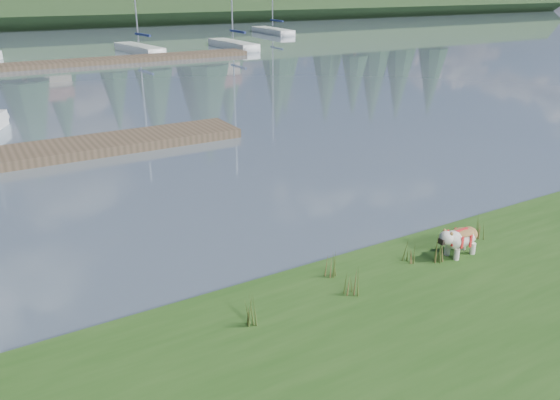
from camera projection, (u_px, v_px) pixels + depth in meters
ground at (31, 68)px, 34.84m from camera, size 200.00×200.00×0.00m
bulldog at (461, 237)px, 9.95m from camera, size 0.94×0.42×0.57m
dock_far at (63, 63)px, 35.72m from camera, size 26.00×2.20×0.30m
sailboat_bg_3 at (136, 48)px, 42.93m from camera, size 2.31×7.42×10.81m
sailboat_bg_4 at (230, 43)px, 45.86m from camera, size 1.56×7.58×11.20m
sailboat_bg_5 at (270, 30)px, 59.03m from camera, size 2.22×8.40×11.83m
weed_0 at (353, 280)px, 8.70m from camera, size 0.17×0.14×0.62m
weed_1 at (332, 263)px, 9.25m from camera, size 0.17×0.14×0.58m
weed_2 at (440, 247)px, 9.66m from camera, size 0.17×0.14×0.76m
weed_3 at (254, 308)px, 7.94m from camera, size 0.17×0.14×0.64m
weed_4 at (410, 252)px, 9.74m from camera, size 0.17×0.14×0.47m
weed_5 at (478, 228)px, 10.62m from camera, size 0.17×0.14×0.53m
mud_lip at (283, 289)px, 9.49m from camera, size 60.00×0.50×0.14m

